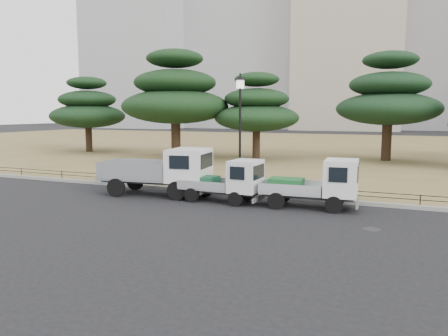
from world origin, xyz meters
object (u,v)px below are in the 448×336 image
at_px(street_lamp, 240,113).
at_px(truck_kei_rear, 317,184).
at_px(tarp_pile, 116,175).
at_px(truck_kei_front, 227,181).
at_px(truck_large, 162,169).

bearing_deg(street_lamp, truck_kei_rear, -22.39).
relative_size(street_lamp, tarp_pile, 3.40).
xyz_separation_m(truck_kei_front, tarp_pile, (-7.22, 2.08, -0.41)).
bearing_deg(truck_large, truck_kei_rear, -6.90).
height_order(truck_kei_front, truck_kei_rear, truck_kei_rear).
relative_size(truck_large, tarp_pile, 3.32).
xyz_separation_m(truck_large, street_lamp, (3.15, 1.63, 2.50)).
bearing_deg(truck_large, tarp_pile, 147.58).
bearing_deg(street_lamp, truck_large, -152.62).
height_order(truck_large, truck_kei_rear, truck_large).
bearing_deg(truck_kei_rear, street_lamp, 153.60).
height_order(truck_large, street_lamp, street_lamp).
distance_m(truck_kei_rear, tarp_pile, 11.06).
height_order(truck_kei_rear, street_lamp, street_lamp).
bearing_deg(street_lamp, tarp_pile, 178.32).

